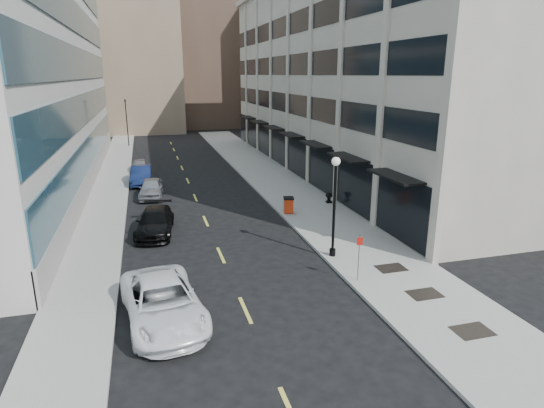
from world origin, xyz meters
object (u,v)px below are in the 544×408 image
car_blue_sedan (141,175)px  lamppost (335,198)px  car_grey_sedan (140,166)px  trash_bin (289,205)px  car_white_van (163,302)px  sign_post (359,251)px  car_black_pickup (155,222)px  traffic_signal (125,102)px  car_silver_sedan (151,188)px  urn_planter (329,197)px

car_blue_sedan → lamppost: size_ratio=0.89×
car_grey_sedan → trash_bin: 19.31m
car_white_van → car_grey_sedan: 28.54m
sign_post → car_blue_sedan: bearing=128.0°
car_grey_sedan → sign_post: bearing=-73.2°
car_black_pickup → car_grey_sedan: bearing=100.1°
traffic_signal → sign_post: traffic_signal is taller
car_silver_sedan → lamppost: lamppost is taller
car_black_pickup → car_silver_sedan: 8.60m
car_silver_sedan → urn_planter: size_ratio=5.91×
trash_bin → lamppost: (-0.08, -7.74, 2.50)m
car_silver_sedan → lamppost: bearing=-53.8°
car_white_van → car_grey_sedan: car_white_van is taller
car_blue_sedan → urn_planter: bearing=-36.4°
car_white_van → urn_planter: size_ratio=8.05×
car_black_pickup → car_grey_sedan: size_ratio=1.27×
car_black_pickup → urn_planter: (12.39, 3.06, -0.13)m
car_white_van → car_grey_sedan: size_ratio=1.49×
car_blue_sedan → trash_bin: car_blue_sedan is taller
car_silver_sedan → car_blue_sedan: size_ratio=0.92×
car_blue_sedan → traffic_signal: bearing=96.0°
car_silver_sedan → urn_planter: (12.39, -5.54, -0.14)m
car_blue_sedan → sign_post: (9.38, -22.86, 0.82)m
sign_post → car_black_pickup: bearing=148.3°
car_black_pickup → car_grey_sedan: (-0.87, 18.12, -0.06)m
traffic_signal → car_silver_sedan: size_ratio=1.62×
sign_post → urn_planter: bearing=88.9°
car_grey_sedan → lamppost: bearing=-70.9°
traffic_signal → trash_bin: size_ratio=6.35×
lamppost → urn_planter: (3.70, 9.41, -2.65)m
car_white_van → sign_post: sign_post is taller
car_grey_sedan → car_blue_sedan: bearing=-90.7°
sign_post → lamppost: bearing=104.7°
traffic_signal → urn_planter: traffic_signal is taller
trash_bin → traffic_signal: bearing=120.4°
car_blue_sedan → urn_planter: car_blue_sedan is taller
car_blue_sedan → trash_bin: bearing=-49.8°
car_white_van → car_silver_sedan: (0.00, 19.01, -0.08)m
car_black_pickup → lamppost: (8.69, -6.35, 2.52)m
traffic_signal → sign_post: 46.50m
car_white_van → car_black_pickup: size_ratio=1.17×
car_blue_sedan → sign_post: bearing=-65.7°
car_white_van → car_black_pickup: (0.00, 10.41, -0.09)m
car_black_pickup → car_grey_sedan: 18.14m
traffic_signal → lamppost: traffic_signal is taller
car_black_pickup → sign_post: (8.63, -9.40, 0.87)m
sign_post → urn_planter: sign_post is taller
car_grey_sedan → lamppost: size_ratio=0.75×
traffic_signal → car_white_van: 46.33m
car_silver_sedan → lamppost: (8.69, -14.96, 2.51)m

